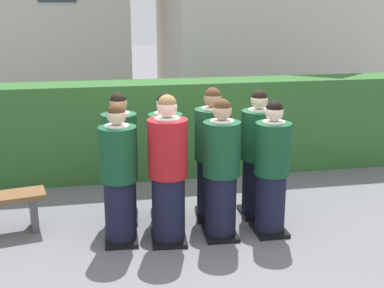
{
  "coord_description": "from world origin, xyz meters",
  "views": [
    {
      "loc": [
        -1.06,
        -5.22,
        2.61
      ],
      "look_at": [
        0.0,
        0.3,
        1.05
      ],
      "focal_mm": 46.76,
      "sensor_mm": 36.0,
      "label": 1
    }
  ],
  "objects": [
    {
      "name": "student_front_row_3",
      "position": [
        0.88,
        -0.02,
        0.76
      ],
      "size": [
        0.41,
        0.5,
        1.59
      ],
      "color": "black",
      "rests_on": "ground"
    },
    {
      "name": "student_rear_row_2",
      "position": [
        0.3,
        0.56,
        0.79
      ],
      "size": [
        0.43,
        0.51,
        1.67
      ],
      "color": "black",
      "rests_on": "ground"
    },
    {
      "name": "hedge",
      "position": [
        0.0,
        2.37,
        0.74
      ],
      "size": [
        7.87,
        0.7,
        1.48
      ],
      "color": "#33662D",
      "rests_on": "ground"
    },
    {
      "name": "ground_plane",
      "position": [
        0.0,
        0.0,
        0.0
      ],
      "size": [
        60.0,
        60.0,
        0.0
      ],
      "primitive_type": "plane",
      "color": "slate"
    },
    {
      "name": "student_in_red_blazer",
      "position": [
        -0.33,
        -0.01,
        0.81
      ],
      "size": [
        0.44,
        0.55,
        1.7
      ],
      "color": "black",
      "rests_on": "ground"
    },
    {
      "name": "student_front_row_2",
      "position": [
        0.28,
        -0.0,
        0.78
      ],
      "size": [
        0.42,
        0.48,
        1.63
      ],
      "color": "black",
      "rests_on": "ground"
    },
    {
      "name": "student_rear_row_0",
      "position": [
        -0.82,
        0.66,
        0.77
      ],
      "size": [
        0.42,
        0.5,
        1.63
      ],
      "color": "black",
      "rests_on": "ground"
    },
    {
      "name": "student_front_row_0",
      "position": [
        -0.87,
        0.07,
        0.76
      ],
      "size": [
        0.42,
        0.47,
        1.61
      ],
      "color": "black",
      "rests_on": "ground"
    },
    {
      "name": "student_rear_row_1",
      "position": [
        -0.27,
        0.61,
        0.77
      ],
      "size": [
        0.42,
        0.47,
        1.61
      ],
      "color": "black",
      "rests_on": "ground"
    },
    {
      "name": "student_rear_row_3",
      "position": [
        0.88,
        0.52,
        0.78
      ],
      "size": [
        0.42,
        0.51,
        1.63
      ],
      "color": "black",
      "rests_on": "ground"
    }
  ]
}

